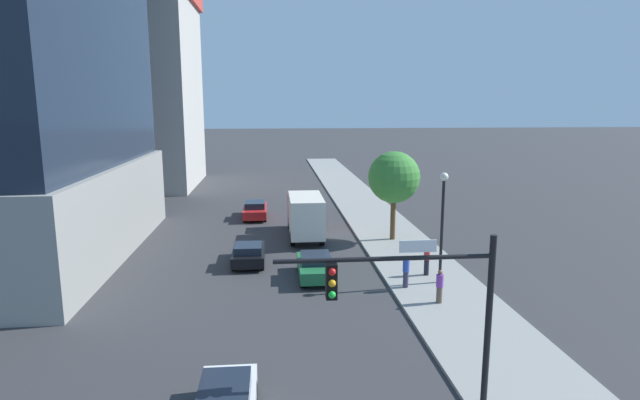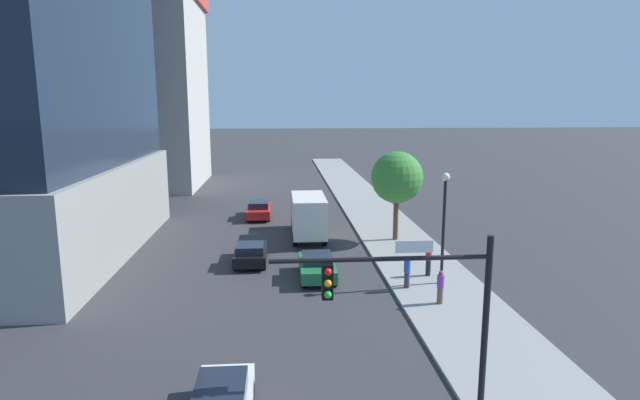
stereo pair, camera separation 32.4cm
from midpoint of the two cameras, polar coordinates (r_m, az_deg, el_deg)
The scene contains 12 objects.
sidewalk at distance 32.33m, azimuth 10.77°, elevation -6.62°, with size 5.00×120.00×0.15m, color gray.
construction_building at distance 64.51m, azimuth -18.93°, elevation 13.43°, with size 13.58×21.87×34.28m.
traffic_light_pole at distance 15.62m, azimuth 10.80°, elevation -10.25°, with size 6.55×0.48×5.60m.
street_lamp at distance 27.54m, azimuth 13.90°, elevation -1.29°, with size 0.44×0.44×5.91m.
street_tree at distance 35.97m, azimuth 8.76°, elevation 2.45°, with size 3.59×3.59×6.20m.
car_green at distance 28.72m, azimuth -0.01°, elevation -7.31°, with size 1.90×4.11×1.40m.
car_black at distance 31.59m, azimuth -7.37°, elevation -5.82°, with size 1.91×4.15×1.34m.
car_red at distance 44.09m, azimuth -6.57°, elevation -1.04°, with size 1.94×4.71×1.46m.
box_truck at distance 37.11m, azimuth -1.09°, elevation -1.48°, with size 2.31×7.24×3.19m.
pedestrian_red_shirt at distance 29.32m, azimuth 12.22°, elevation -6.42°, with size 0.34×0.34×1.80m.
pedestrian_purple_shirt at distance 25.50m, azimuth 13.52°, elevation -9.32°, with size 0.34×0.34×1.62m.
pedestrian_blue_shirt at distance 27.24m, azimuth 9.95°, elevation -7.78°, with size 0.34×0.34×1.71m.
Camera 2 is at (-0.22, -9.79, 9.50)m, focal length 28.95 mm.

